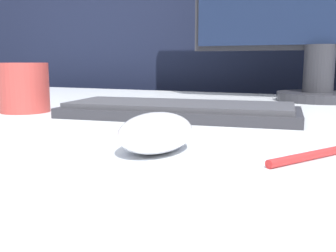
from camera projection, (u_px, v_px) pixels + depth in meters
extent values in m
cube|color=black|center=(302.00, 136.00, 1.20)|extent=(5.00, 0.03, 1.18)
ellipsoid|color=white|center=(156.00, 132.00, 0.39)|extent=(0.07, 0.10, 0.04)
cube|color=#28282D|center=(179.00, 112.00, 0.64)|extent=(0.39, 0.19, 0.02)
cube|color=#38383D|center=(179.00, 105.00, 0.64)|extent=(0.37, 0.17, 0.01)
cylinder|color=#28282D|center=(317.00, 97.00, 0.90)|extent=(0.18, 0.18, 0.02)
cylinder|color=#28282D|center=(319.00, 69.00, 0.89)|extent=(0.07, 0.07, 0.11)
cylinder|color=#A33833|center=(24.00, 88.00, 0.70)|extent=(0.09, 0.09, 0.09)
cylinder|color=red|center=(322.00, 153.00, 0.37)|extent=(0.09, 0.13, 0.01)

